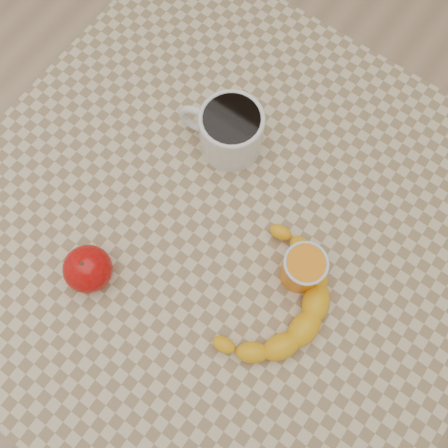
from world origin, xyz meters
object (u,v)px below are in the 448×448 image
Objects in this scene: table at (224,244)px; apple at (88,269)px; coffee_mug at (230,130)px; banana at (275,302)px; orange_juice_glass at (303,268)px.

table is 10.53× the size of apple.
table is at bearing 55.72° from apple.
coffee_mug reaches higher than apple.
apple is 0.31× the size of banana.
apple is (-0.24, -0.17, -0.01)m from orange_juice_glass.
coffee_mug is (-0.07, 0.12, 0.13)m from table.
apple is at bearing -124.28° from table.
banana is at bearing -22.20° from table.
banana is (0.12, -0.05, 0.10)m from table.
coffee_mug is 0.23m from orange_juice_glass.
table is at bearing -177.09° from orange_juice_glass.
coffee_mug is 1.88× the size of apple.
apple is 0.26m from banana.
table is 3.27× the size of banana.
table is at bearing -57.75° from coffee_mug.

